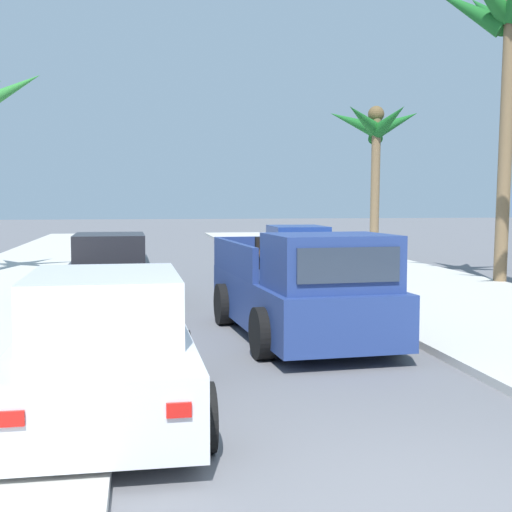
{
  "coord_description": "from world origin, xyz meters",
  "views": [
    {
      "loc": [
        -1.99,
        -4.82,
        2.3
      ],
      "look_at": [
        0.24,
        8.79,
        1.2
      ],
      "focal_mm": 49.78,
      "sensor_mm": 36.0,
      "label": 1
    }
  ],
  "objects_px": {
    "car_left_near": "(105,350)",
    "car_right_near": "(110,270)",
    "palm_tree_right_fore": "(507,26)",
    "palm_tree_left_fore": "(375,133)",
    "car_left_mid": "(298,254)",
    "pickup_truck": "(300,290)"
  },
  "relations": [
    {
      "from": "car_left_near",
      "to": "car_right_near",
      "type": "distance_m",
      "value": 8.6
    },
    {
      "from": "palm_tree_right_fore",
      "to": "car_left_near",
      "type": "bearing_deg",
      "value": -134.76
    },
    {
      "from": "car_right_near",
      "to": "palm_tree_left_fore",
      "type": "height_order",
      "value": "palm_tree_left_fore"
    },
    {
      "from": "car_left_mid",
      "to": "palm_tree_left_fore",
      "type": "xyz_separation_m",
      "value": [
        4.35,
        6.03,
        4.13
      ]
    },
    {
      "from": "car_left_near",
      "to": "pickup_truck",
      "type": "bearing_deg",
      "value": 51.83
    },
    {
      "from": "car_left_near",
      "to": "car_left_mid",
      "type": "height_order",
      "value": "same"
    },
    {
      "from": "car_left_mid",
      "to": "palm_tree_right_fore",
      "type": "height_order",
      "value": "palm_tree_right_fore"
    },
    {
      "from": "pickup_truck",
      "to": "palm_tree_left_fore",
      "type": "height_order",
      "value": "palm_tree_left_fore"
    },
    {
      "from": "pickup_truck",
      "to": "car_right_near",
      "type": "bearing_deg",
      "value": 124.36
    },
    {
      "from": "car_right_near",
      "to": "car_left_near",
      "type": "bearing_deg",
      "value": -88.04
    },
    {
      "from": "pickup_truck",
      "to": "palm_tree_right_fore",
      "type": "xyz_separation_m",
      "value": [
        6.87,
        6.14,
        5.99
      ]
    },
    {
      "from": "car_right_near",
      "to": "palm_tree_right_fore",
      "type": "height_order",
      "value": "palm_tree_right_fore"
    },
    {
      "from": "car_left_mid",
      "to": "palm_tree_right_fore",
      "type": "relative_size",
      "value": 0.52
    },
    {
      "from": "pickup_truck",
      "to": "palm_tree_left_fore",
      "type": "bearing_deg",
      "value": 66.95
    },
    {
      "from": "car_left_near",
      "to": "car_left_mid",
      "type": "relative_size",
      "value": 1.0
    },
    {
      "from": "car_right_near",
      "to": "car_left_mid",
      "type": "height_order",
      "value": "same"
    },
    {
      "from": "car_left_near",
      "to": "car_right_near",
      "type": "bearing_deg",
      "value": 91.96
    },
    {
      "from": "pickup_truck",
      "to": "car_left_near",
      "type": "distance_m",
      "value": 4.83
    },
    {
      "from": "palm_tree_left_fore",
      "to": "car_left_mid",
      "type": "bearing_deg",
      "value": -125.78
    },
    {
      "from": "car_left_near",
      "to": "car_right_near",
      "type": "height_order",
      "value": "same"
    },
    {
      "from": "car_left_near",
      "to": "palm_tree_left_fore",
      "type": "distance_m",
      "value": 21.14
    },
    {
      "from": "car_left_near",
      "to": "palm_tree_left_fore",
      "type": "xyz_separation_m",
      "value": [
        9.26,
        18.55,
        4.13
      ]
    }
  ]
}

